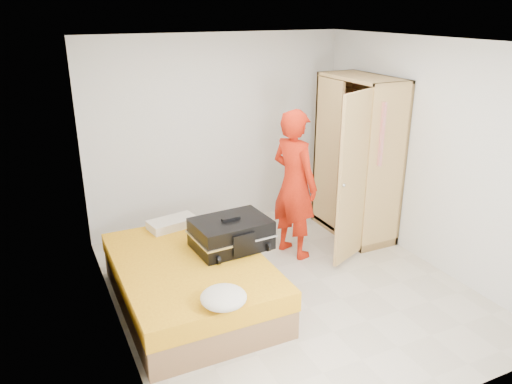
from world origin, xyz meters
name	(u,v)px	position (x,y,z in m)	size (l,w,h in m)	color
room	(291,175)	(0.00, 0.00, 1.30)	(4.00, 4.02, 2.60)	beige
bed	(191,281)	(-1.05, 0.16, 0.25)	(1.42, 2.02, 0.50)	olive
wardrobe	(357,163)	(1.45, 0.84, 1.00)	(1.13, 1.42, 2.10)	tan
person	(294,184)	(0.45, 0.71, 0.91)	(0.66, 0.43, 1.82)	red
suitcase	(231,234)	(-0.56, 0.25, 0.65)	(0.83, 0.64, 0.34)	black
round_cushion	(224,297)	(-1.05, -0.74, 0.58)	(0.40, 0.40, 0.15)	silver
pillow	(173,223)	(-0.98, 1.01, 0.55)	(0.55, 0.28, 0.10)	silver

